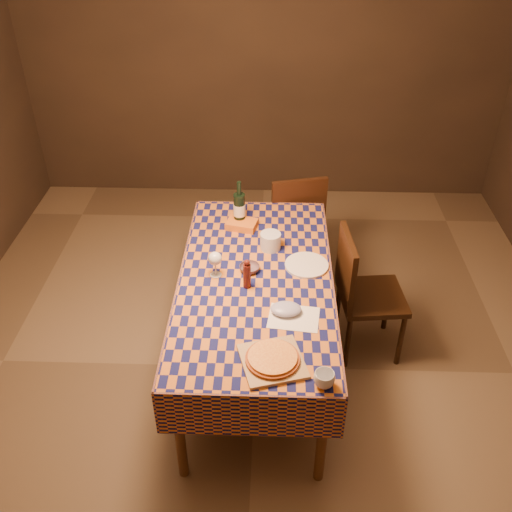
{
  "coord_description": "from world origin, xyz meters",
  "views": [
    {
      "loc": [
        0.09,
        -2.74,
        2.89
      ],
      "look_at": [
        0.0,
        0.05,
        0.9
      ],
      "focal_mm": 40.0,
      "sensor_mm": 36.0,
      "label": 1
    }
  ],
  "objects_px": {
    "pizza": "(273,358)",
    "wine_bottle": "(239,209)",
    "bowl": "(250,268)",
    "dining_table": "(256,288)",
    "cutting_board": "(272,361)",
    "chair_far": "(294,219)",
    "chair_right": "(361,289)",
    "white_plate": "(307,265)"
  },
  "relations": [
    {
      "from": "cutting_board",
      "to": "chair_right",
      "type": "distance_m",
      "value": 1.12
    },
    {
      "from": "white_plate",
      "to": "chair_right",
      "type": "relative_size",
      "value": 0.29
    },
    {
      "from": "white_plate",
      "to": "chair_far",
      "type": "relative_size",
      "value": 0.29
    },
    {
      "from": "dining_table",
      "to": "chair_far",
      "type": "relative_size",
      "value": 1.98
    },
    {
      "from": "bowl",
      "to": "wine_bottle",
      "type": "xyz_separation_m",
      "value": [
        -0.09,
        0.54,
        0.1
      ]
    },
    {
      "from": "bowl",
      "to": "white_plate",
      "type": "xyz_separation_m",
      "value": [
        0.35,
        0.06,
        -0.01
      ]
    },
    {
      "from": "cutting_board",
      "to": "bowl",
      "type": "relative_size",
      "value": 2.46
    },
    {
      "from": "chair_far",
      "to": "chair_right",
      "type": "height_order",
      "value": "same"
    },
    {
      "from": "cutting_board",
      "to": "white_plate",
      "type": "bearing_deg",
      "value": 76.11
    },
    {
      "from": "white_plate",
      "to": "chair_far",
      "type": "bearing_deg",
      "value": 92.89
    },
    {
      "from": "pizza",
      "to": "bowl",
      "type": "relative_size",
      "value": 2.32
    },
    {
      "from": "cutting_board",
      "to": "pizza",
      "type": "bearing_deg",
      "value": 0.0
    },
    {
      "from": "dining_table",
      "to": "pizza",
      "type": "xyz_separation_m",
      "value": [
        0.11,
        -0.7,
        0.11
      ]
    },
    {
      "from": "cutting_board",
      "to": "wine_bottle",
      "type": "bearing_deg",
      "value": 100.39
    },
    {
      "from": "wine_bottle",
      "to": "white_plate",
      "type": "xyz_separation_m",
      "value": [
        0.45,
        -0.48,
        -0.12
      ]
    },
    {
      "from": "chair_far",
      "to": "chair_right",
      "type": "distance_m",
      "value": 0.96
    },
    {
      "from": "dining_table",
      "to": "chair_far",
      "type": "xyz_separation_m",
      "value": [
        0.27,
        1.09,
        -0.17
      ]
    },
    {
      "from": "chair_right",
      "to": "bowl",
      "type": "bearing_deg",
      "value": -168.25
    },
    {
      "from": "dining_table",
      "to": "chair_far",
      "type": "bearing_deg",
      "value": 76.25
    },
    {
      "from": "bowl",
      "to": "chair_right",
      "type": "bearing_deg",
      "value": 11.75
    },
    {
      "from": "wine_bottle",
      "to": "chair_right",
      "type": "height_order",
      "value": "wine_bottle"
    },
    {
      "from": "dining_table",
      "to": "chair_right",
      "type": "relative_size",
      "value": 1.98
    },
    {
      "from": "pizza",
      "to": "chair_far",
      "type": "height_order",
      "value": "chair_far"
    },
    {
      "from": "cutting_board",
      "to": "chair_far",
      "type": "distance_m",
      "value": 1.81
    },
    {
      "from": "dining_table",
      "to": "cutting_board",
      "type": "xyz_separation_m",
      "value": [
        0.11,
        -0.7,
        0.09
      ]
    },
    {
      "from": "pizza",
      "to": "wine_bottle",
      "type": "xyz_separation_m",
      "value": [
        -0.24,
        1.31,
        0.09
      ]
    },
    {
      "from": "chair_far",
      "to": "bowl",
      "type": "bearing_deg",
      "value": -106.81
    },
    {
      "from": "cutting_board",
      "to": "chair_right",
      "type": "relative_size",
      "value": 0.33
    },
    {
      "from": "bowl",
      "to": "wine_bottle",
      "type": "bearing_deg",
      "value": 99.65
    },
    {
      "from": "pizza",
      "to": "wine_bottle",
      "type": "height_order",
      "value": "wine_bottle"
    },
    {
      "from": "cutting_board",
      "to": "white_plate",
      "type": "height_order",
      "value": "cutting_board"
    },
    {
      "from": "pizza",
      "to": "chair_right",
      "type": "xyz_separation_m",
      "value": [
        0.58,
        0.92,
        -0.28
      ]
    },
    {
      "from": "cutting_board",
      "to": "chair_far",
      "type": "xyz_separation_m",
      "value": [
        0.16,
        1.78,
        -0.26
      ]
    },
    {
      "from": "bowl",
      "to": "chair_right",
      "type": "distance_m",
      "value": 0.79
    },
    {
      "from": "wine_bottle",
      "to": "chair_right",
      "type": "relative_size",
      "value": 0.35
    },
    {
      "from": "dining_table",
      "to": "wine_bottle",
      "type": "height_order",
      "value": "wine_bottle"
    },
    {
      "from": "pizza",
      "to": "wine_bottle",
      "type": "bearing_deg",
      "value": 100.39
    },
    {
      "from": "cutting_board",
      "to": "white_plate",
      "type": "distance_m",
      "value": 0.86
    },
    {
      "from": "dining_table",
      "to": "pizza",
      "type": "relative_size",
      "value": 6.35
    },
    {
      "from": "dining_table",
      "to": "bowl",
      "type": "bearing_deg",
      "value": 119.06
    },
    {
      "from": "pizza",
      "to": "chair_far",
      "type": "relative_size",
      "value": 0.31
    },
    {
      "from": "dining_table",
      "to": "pizza",
      "type": "distance_m",
      "value": 0.71
    }
  ]
}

